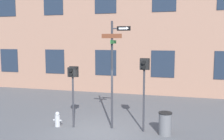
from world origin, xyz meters
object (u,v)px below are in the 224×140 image
(fire_hydrant, at_px, (57,119))
(pedestrian_signal_left, at_px, (73,79))
(pedestrian_signal_right, at_px, (144,74))
(street_sign_pole, at_px, (113,66))
(trash_bin, at_px, (165,124))

(fire_hydrant, bearing_deg, pedestrian_signal_left, 7.97)
(pedestrian_signal_left, relative_size, pedestrian_signal_right, 0.87)
(pedestrian_signal_right, relative_size, fire_hydrant, 4.62)
(street_sign_pole, distance_m, pedestrian_signal_right, 1.32)
(pedestrian_signal_left, height_order, fire_hydrant, pedestrian_signal_left)
(trash_bin, bearing_deg, pedestrian_signal_left, -178.36)
(fire_hydrant, bearing_deg, trash_bin, 2.63)
(street_sign_pole, height_order, pedestrian_signal_right, street_sign_pole)
(street_sign_pole, height_order, trash_bin, street_sign_pole)
(street_sign_pole, relative_size, pedestrian_signal_right, 1.50)
(pedestrian_signal_left, relative_size, trash_bin, 2.90)
(pedestrian_signal_left, bearing_deg, pedestrian_signal_right, 4.51)
(pedestrian_signal_left, bearing_deg, fire_hydrant, -172.03)
(pedestrian_signal_right, relative_size, trash_bin, 3.32)
(street_sign_pole, bearing_deg, fire_hydrant, -170.83)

